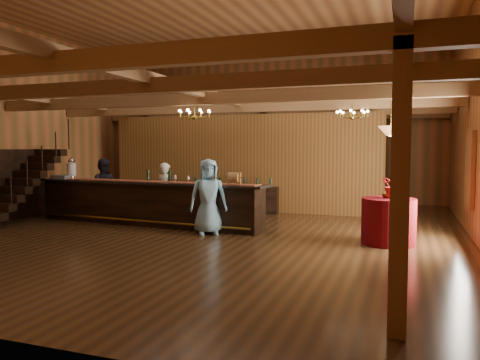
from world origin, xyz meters
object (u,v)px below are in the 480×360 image
(raffle_drum, at_px, (234,177))
(guest, at_px, (208,197))
(beverage_dispenser, at_px, (71,169))
(bartender, at_px, (165,192))
(backbar_shelf, at_px, (232,199))
(round_table, at_px, (388,221))
(tasting_bar, at_px, (146,202))
(floor_plant, at_px, (355,195))
(staff_second, at_px, (103,188))
(chandelier_right, at_px, (352,114))
(pendant_lamp, at_px, (390,131))
(chandelier_left, at_px, (195,114))

(raffle_drum, relative_size, guest, 0.19)
(beverage_dispenser, relative_size, bartender, 0.37)
(backbar_shelf, bearing_deg, round_table, -41.40)
(tasting_bar, bearing_deg, bartender, 77.37)
(bartender, bearing_deg, backbar_shelf, -103.54)
(raffle_drum, bearing_deg, beverage_dispenser, 173.77)
(backbar_shelf, bearing_deg, floor_plant, 5.82)
(staff_second, xyz_separation_m, floor_plant, (6.94, 2.99, -0.26))
(beverage_dispenser, height_order, bartender, beverage_dispenser)
(chandelier_right, bearing_deg, floor_plant, 93.11)
(pendant_lamp, xyz_separation_m, guest, (-4.05, -0.25, -1.51))
(tasting_bar, xyz_separation_m, round_table, (6.20, -0.53, -0.10))
(tasting_bar, height_order, floor_plant, floor_plant)
(raffle_drum, height_order, chandelier_right, chandelier_right)
(bartender, bearing_deg, raffle_drum, 171.92)
(beverage_dispenser, height_order, floor_plant, beverage_dispenser)
(raffle_drum, bearing_deg, bartender, 158.15)
(chandelier_left, distance_m, staff_second, 4.19)
(backbar_shelf, xyz_separation_m, chandelier_left, (0.27, -3.33, 2.47))
(backbar_shelf, bearing_deg, staff_second, -151.49)
(staff_second, relative_size, floor_plant, 1.43)
(pendant_lamp, height_order, bartender, pendant_lamp)
(tasting_bar, relative_size, floor_plant, 5.75)
(chandelier_right, xyz_separation_m, bartender, (-4.98, -0.76, -2.09))
(guest, bearing_deg, round_table, -23.79)
(tasting_bar, relative_size, beverage_dispenser, 11.59)
(chandelier_left, relative_size, bartender, 0.49)
(backbar_shelf, relative_size, chandelier_left, 3.65)
(tasting_bar, xyz_separation_m, bartender, (0.22, 0.68, 0.23))
(staff_second, bearing_deg, chandelier_right, 161.34)
(backbar_shelf, height_order, chandelier_left, chandelier_left)
(tasting_bar, bearing_deg, staff_second, 164.71)
(beverage_dispenser, relative_size, floor_plant, 0.50)
(bartender, height_order, floor_plant, bartender)
(raffle_drum, relative_size, floor_plant, 0.28)
(chandelier_right, relative_size, guest, 0.45)
(guest, bearing_deg, raffle_drum, 19.45)
(raffle_drum, bearing_deg, pendant_lamp, -3.89)
(tasting_bar, xyz_separation_m, raffle_drum, (2.61, -0.28, 0.74))
(chandelier_left, xyz_separation_m, staff_second, (-3.50, 1.12, -2.02))
(backbar_shelf, relative_size, staff_second, 1.69)
(floor_plant, bearing_deg, raffle_drum, -121.88)
(beverage_dispenser, bearing_deg, chandelier_left, -9.49)
(chandelier_right, bearing_deg, round_table, -63.06)
(staff_second, bearing_deg, tasting_bar, 134.97)
(beverage_dispenser, height_order, backbar_shelf, beverage_dispenser)
(tasting_bar, bearing_deg, raffle_drum, -1.16)
(chandelier_left, bearing_deg, round_table, -1.28)
(chandelier_left, relative_size, pendant_lamp, 0.89)
(round_table, xyz_separation_m, bartender, (-5.98, 1.20, 0.33))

